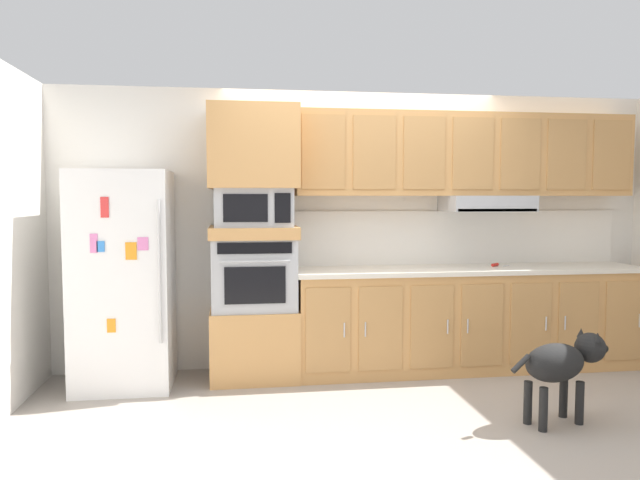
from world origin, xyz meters
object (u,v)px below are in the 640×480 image
Objects in this scene: dog at (563,363)px; screwdriver at (496,265)px; built_in_oven at (254,273)px; refrigerator at (124,279)px; microwave at (253,207)px.

screwdriver is at bearing 69.48° from dog.
built_in_oven is 0.84× the size of dog.
refrigerator is 2.73× the size of microwave.
microwave reaches higher than dog.
refrigerator reaches higher than microwave.
refrigerator is 1.21m from microwave.
built_in_oven is at bearing -179.11° from screwdriver.
refrigerator is 2.10× the size of dog.
built_in_oven is at bearing 179.23° from microwave.
refrigerator reaches higher than built_in_oven.
built_in_oven is 0.56m from microwave.
microwave is at bearing 132.08° from dog.
dog is (2.05, -1.34, -0.48)m from built_in_oven.
dog is at bearing -22.23° from refrigerator.
refrigerator is 1.06m from built_in_oven.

